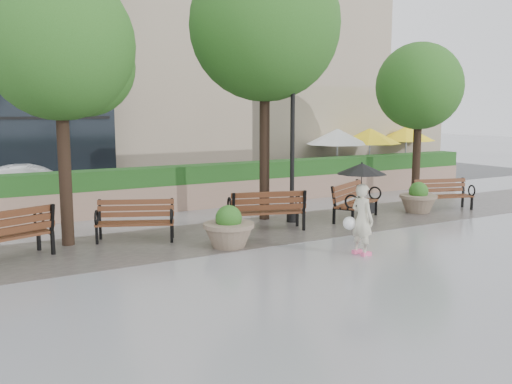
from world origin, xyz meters
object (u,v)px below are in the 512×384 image
bench_3 (356,209)px  planter_right (418,201)px  bench_0 (2,246)px  bench_4 (443,201)px  car_right (31,184)px  lamppost (292,157)px  bench_1 (136,229)px  pedestrian (362,200)px  planter_left (229,231)px  bench_2 (266,219)px

bench_3 → planter_right: bearing=-29.9°
bench_0 → bench_4: bench_0 is taller
bench_0 → car_right: (1.78, 7.55, 0.30)m
lamppost → bench_4: bearing=-8.5°
bench_1 → pedestrian: (3.76, -3.62, 0.90)m
bench_4 → planter_right: 1.01m
bench_3 → lamppost: size_ratio=0.50×
planter_left → planter_right: planter_left is taller
lamppost → bench_0: bearing=-176.5°
bench_1 → planter_left: bearing=-21.1°
bench_0 → bench_1: bearing=168.0°
planter_left → car_right: car_right is taller
bench_0 → pedestrian: 7.47m
bench_3 → planter_right: (2.37, -0.06, 0.06)m
planter_right → lamppost: size_ratio=0.27×
planter_left → bench_1: bearing=134.5°
bench_4 → planter_left: (-7.94, -0.92, 0.10)m
car_right → planter_left: bearing=-148.9°
bench_3 → lamppost: bearing=131.8°
bench_2 → pedestrian: (0.47, -3.09, 0.88)m
bench_2 → pedestrian: bearing=115.2°
bench_0 → planter_right: size_ratio=1.97×
bench_2 → bench_3: 2.90m
bench_2 → bench_1: bearing=7.3°
planter_left → lamppost: bearing=30.7°
bench_2 → pedestrian: pedestrian is taller
planter_left → lamppost: size_ratio=0.28×
bench_3 → planter_left: (-4.57, -1.06, 0.07)m
bench_2 → car_right: (-4.44, 7.67, 0.32)m
bench_4 → planter_right: size_ratio=1.69×
planter_right → car_right: size_ratio=0.29×
bench_4 → lamppost: (-5.10, 0.76, 1.52)m
bench_0 → bench_2: (6.22, -0.12, -0.02)m
planter_right → bench_0: bearing=178.8°
bench_0 → bench_2: bearing=158.9°
bench_0 → bench_4: (12.49, -0.31, -0.05)m
bench_4 → car_right: 13.28m
bench_3 → pedestrian: 3.98m
planter_left → bench_0: bearing=164.9°
bench_1 → bench_2: 3.33m
lamppost → bench_1: bearing=-179.5°
bench_3 → lamppost: 2.37m
bench_0 → bench_4: size_ratio=1.17×
bench_1 → planter_left: (1.61, -1.64, 0.09)m
bench_2 → car_right: 8.86m
bench_3 → bench_1: bearing=146.2°
bench_3 → car_right: (-7.33, 7.72, 0.32)m
pedestrian → bench_3: bearing=-45.1°
bench_0 → bench_3: size_ratio=1.07×
lamppost → pedestrian: 3.77m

